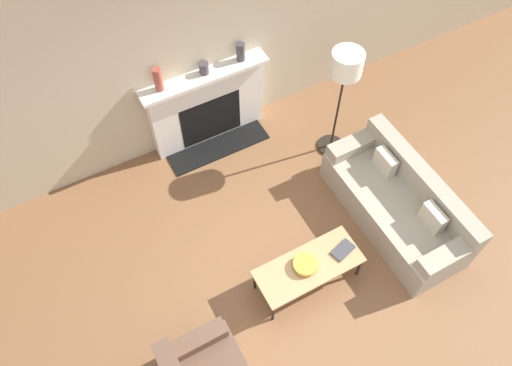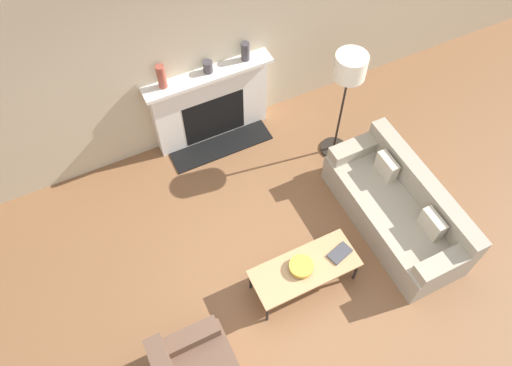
{
  "view_description": "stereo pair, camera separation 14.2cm",
  "coord_description": "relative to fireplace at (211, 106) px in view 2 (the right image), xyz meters",
  "views": [
    {
      "loc": [
        -1.48,
        -1.77,
        5.52
      ],
      "look_at": [
        0.17,
        1.29,
        0.45
      ],
      "focal_mm": 35.0,
      "sensor_mm": 36.0,
      "label": 1
    },
    {
      "loc": [
        -1.35,
        -1.83,
        5.52
      ],
      "look_at": [
        0.17,
        1.29,
        0.45
      ],
      "focal_mm": 35.0,
      "sensor_mm": 36.0,
      "label": 2
    }
  ],
  "objects": [
    {
      "name": "ground_plane",
      "position": [
        -0.15,
        -2.62,
        -0.57
      ],
      "size": [
        18.0,
        18.0,
        0.0
      ],
      "primitive_type": "plane",
      "color": "brown"
    },
    {
      "name": "wall_back",
      "position": [
        -0.15,
        0.14,
        0.88
      ],
      "size": [
        18.0,
        0.06,
        2.9
      ],
      "color": "#BCAD8E",
      "rests_on": "ground_plane"
    },
    {
      "name": "fireplace",
      "position": [
        0.0,
        0.0,
        0.0
      ],
      "size": [
        1.71,
        0.59,
        1.17
      ],
      "color": "silver",
      "rests_on": "ground_plane"
    },
    {
      "name": "couch",
      "position": [
        1.46,
        -2.35,
        -0.26
      ],
      "size": [
        0.84,
        2.01,
        0.79
      ],
      "rotation": [
        0.0,
        0.0,
        -1.57
      ],
      "color": "#9E937F",
      "rests_on": "ground_plane"
    },
    {
      "name": "coffee_table",
      "position": [
        0.02,
        -2.57,
        -0.19
      ],
      "size": [
        1.23,
        0.51,
        0.41
      ],
      "color": "tan",
      "rests_on": "ground_plane"
    },
    {
      "name": "bowl",
      "position": [
        -0.02,
        -2.56,
        -0.11
      ],
      "size": [
        0.27,
        0.27,
        0.08
      ],
      "color": "gold",
      "rests_on": "coffee_table"
    },
    {
      "name": "book",
      "position": [
        0.46,
        -2.59,
        -0.14
      ],
      "size": [
        0.3,
        0.22,
        0.02
      ],
      "rotation": [
        0.0,
        0.0,
        0.27
      ],
      "color": "#38383D",
      "rests_on": "coffee_table"
    },
    {
      "name": "floor_lamp",
      "position": [
        1.4,
        -1.01,
        0.82
      ],
      "size": [
        0.39,
        0.39,
        1.69
      ],
      "color": "black",
      "rests_on": "ground_plane"
    },
    {
      "name": "mantel_vase_left",
      "position": [
        -0.58,
        0.01,
        0.76
      ],
      "size": [
        0.11,
        0.11,
        0.32
      ],
      "color": "brown",
      "rests_on": "fireplace"
    },
    {
      "name": "mantel_vase_center_left",
      "position": [
        0.02,
        0.01,
        0.67
      ],
      "size": [
        0.12,
        0.12,
        0.15
      ],
      "color": "#3D383D",
      "rests_on": "fireplace"
    },
    {
      "name": "mantel_vase_center_right",
      "position": [
        0.53,
        0.01,
        0.72
      ],
      "size": [
        0.11,
        0.11,
        0.25
      ],
      "color": "#3D383D",
      "rests_on": "fireplace"
    }
  ]
}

